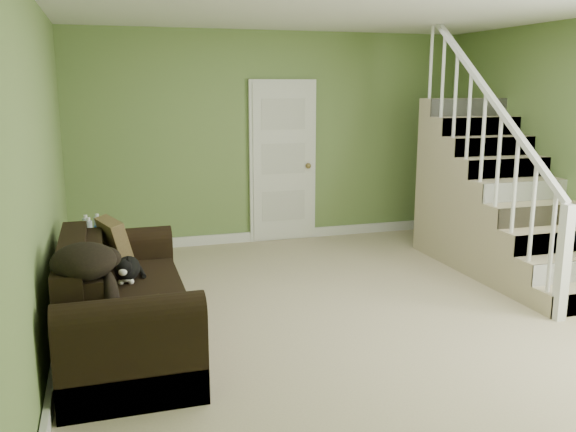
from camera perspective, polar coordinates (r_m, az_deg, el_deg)
floor at (r=5.42m, az=6.78°, el=-9.05°), size 5.00×5.50×0.01m
ceiling at (r=5.09m, az=7.55°, el=19.38°), size 5.00×5.50×0.01m
wall_back at (r=7.67m, az=-1.30°, el=7.29°), size 5.00×0.04×2.60m
wall_left at (r=4.67m, az=-22.15°, el=3.25°), size 0.04×5.50×2.60m
baseboard_back at (r=7.85m, az=-1.20°, el=-1.79°), size 5.00×0.04×0.12m
baseboard_left at (r=5.00m, az=-20.65°, el=-10.90°), size 0.04×5.50×0.12m
door at (r=7.69m, az=-0.48°, el=5.10°), size 0.86×0.12×2.02m
staircase at (r=7.02m, az=18.74°, el=0.76°), size 1.00×2.51×2.82m
sofa at (r=4.79m, az=-15.48°, el=-8.27°), size 0.90×2.09×0.83m
side_table at (r=5.95m, az=-17.18°, el=-4.62°), size 0.52×0.52×0.78m
cat at (r=4.93m, az=-14.76°, el=-4.82°), size 0.25×0.52×0.25m
banana at (r=4.36m, az=-12.49°, el=-7.88°), size 0.09×0.23×0.06m
throw_pillow at (r=5.37m, az=-15.80°, el=-2.59°), size 0.34×0.49×0.46m
throw_blanket at (r=4.09m, az=-18.59°, el=-4.04°), size 0.46×0.57×0.22m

